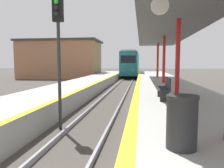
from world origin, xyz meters
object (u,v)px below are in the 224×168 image
object	(u,v)px
train	(131,64)
trash_bin	(182,122)
bench	(165,88)
signal_near	(58,38)

from	to	relation	value
train	trash_bin	distance (m)	37.92
bench	trash_bin	bearing A→B (deg)	-92.82
train	trash_bin	xyz separation A→B (m)	(2.60, -37.82, -0.86)
signal_near	bench	bearing A→B (deg)	25.56
train	bench	xyz separation A→B (m)	(2.87, -32.34, -0.86)
trash_bin	bench	bearing A→B (deg)	87.18
train	signal_near	xyz separation A→B (m)	(-1.05, -34.22, 1.08)
train	bench	distance (m)	32.48
bench	signal_near	bearing A→B (deg)	-154.44
trash_bin	bench	xyz separation A→B (m)	(0.27, 5.47, 0.00)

